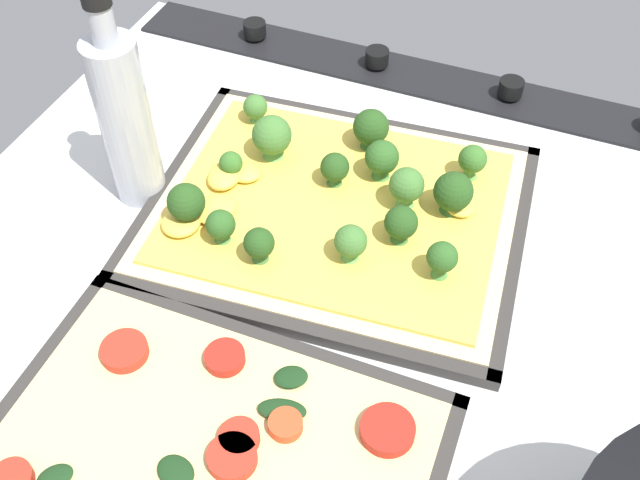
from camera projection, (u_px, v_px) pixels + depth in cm
name	position (u px, v px, depth cm)	size (l,w,h in cm)	color
ground_plane	(340.00, 300.00, 67.87)	(79.59, 72.62, 3.00)	silver
stove_control_panel	(441.00, 80.00, 86.67)	(76.40, 7.00, 2.60)	black
baking_tray_front	(336.00, 216.00, 72.38)	(38.08, 32.22, 1.30)	#33302D
broccoli_pizza	(333.00, 200.00, 71.33)	(35.48, 29.63, 6.08)	beige
baking_tray_back	(210.00, 458.00, 55.62)	(34.08, 23.45, 1.30)	#33302D
veggie_pizza_back	(211.00, 449.00, 55.34)	(31.65, 21.03, 1.90)	#E5C880
oil_bottle	(125.00, 118.00, 68.20)	(4.89, 4.89, 22.42)	#B7BCC6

